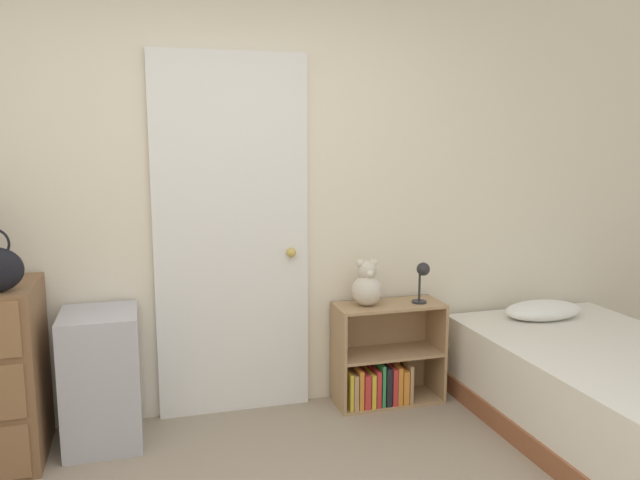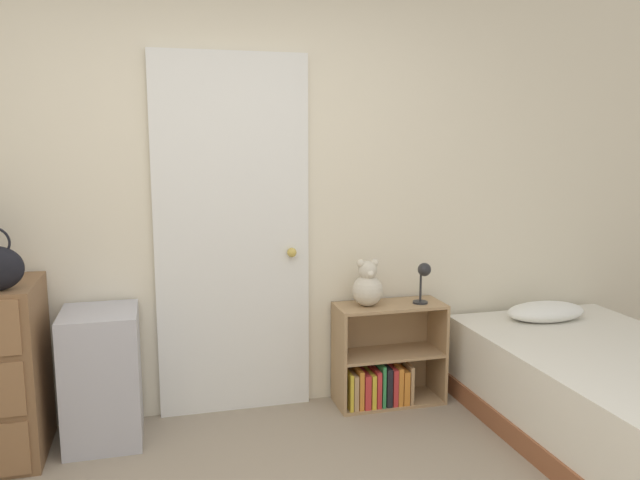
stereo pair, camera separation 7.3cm
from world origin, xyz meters
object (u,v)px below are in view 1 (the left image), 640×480
object	(u,v)px
teddy_bear	(367,286)
bed	(621,398)
storage_bin	(102,378)
bookshelf	(383,366)
desk_lamp	(422,275)

from	to	relation	value
teddy_bear	bed	world-z (taller)	teddy_bear
teddy_bear	bed	distance (m)	1.49
teddy_bear	bed	xyz separation A→B (m)	(1.14, -0.83, -0.50)
storage_bin	bookshelf	xyz separation A→B (m)	(1.62, 0.07, -0.13)
desk_lamp	teddy_bear	bearing A→B (deg)	173.68
storage_bin	desk_lamp	xyz separation A→B (m)	(1.86, 0.03, 0.44)
teddy_bear	bookshelf	bearing A→B (deg)	-0.19
desk_lamp	storage_bin	bearing A→B (deg)	-178.93
desk_lamp	bed	size ratio (longest dim) A/B	0.13
storage_bin	bookshelf	bearing A→B (deg)	2.55
teddy_bear	bed	size ratio (longest dim) A/B	0.14
bookshelf	desk_lamp	size ratio (longest dim) A/B	2.63
storage_bin	desk_lamp	bearing A→B (deg)	1.07
storage_bin	teddy_bear	distance (m)	1.56
storage_bin	bed	size ratio (longest dim) A/B	0.36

